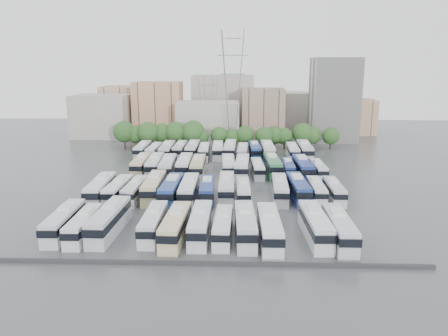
{
  "coord_description": "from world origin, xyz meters",
  "views": [
    {
      "loc": [
        4.0,
        -82.6,
        24.47
      ],
      "look_at": [
        0.93,
        5.96,
        3.0
      ],
      "focal_mm": 35.0,
      "sensor_mm": 36.0,
      "label": 1
    }
  ],
  "objects_px": {
    "bus_r2_s9": "(258,168)",
    "bus_r2_s12": "(303,167)",
    "electricity_pylon": "(233,82)",
    "bus_r1_s11": "(298,188)",
    "bus_r3_s0": "(143,150)",
    "bus_r3_s3": "(180,150)",
    "bus_r0_s11": "(315,225)",
    "bus_r1_s7": "(227,187)",
    "bus_r3_s8": "(243,152)",
    "bus_r0_s7": "(223,226)",
    "bus_r0_s4": "(154,223)",
    "bus_r3_s9": "(255,150)",
    "bus_r3_s1": "(154,151)",
    "bus_r0_s0": "(64,221)",
    "bus_r0_s8": "(245,224)",
    "bus_r1_s0": "(100,189)",
    "bus_r1_s3": "(154,187)",
    "bus_r1_s5": "(189,189)",
    "bus_r2_s1": "(141,164)",
    "bus_r2_s4": "(184,165)",
    "bus_r0_s1": "(84,225)",
    "bus_r2_s8": "(242,167)",
    "bus_r0_s9": "(269,228)",
    "bus_r1_s1": "(118,190)",
    "bus_r3_s5": "(204,151)",
    "bus_r0_s2": "(109,220)",
    "bus_r0_s5": "(176,226)",
    "bus_r2_s10": "(273,165)",
    "apartment_tower": "(334,100)",
    "bus_r2_s5": "(198,167)",
    "bus_r3_s7": "(230,149)",
    "bus_r2_s11": "(288,168)",
    "bus_r1_s8": "(243,191)",
    "bus_r1_s2": "(135,190)",
    "bus_r3_s4": "(193,150)",
    "bus_r2_s7": "(228,166)",
    "bus_r1_s13": "(334,190)",
    "bus_r1_s10": "(280,189)",
    "bus_r1_s6": "(207,190)",
    "bus_r3_s13": "(305,150)",
    "bus_r1_s4": "(172,189)",
    "bus_r1_s12": "(316,190)"
  },
  "relations": [
    {
      "from": "bus_r1_s3",
      "to": "bus_r1_s5",
      "type": "xyz_separation_m",
      "value": [
        6.62,
        -1.21,
        -0.09
      ]
    },
    {
      "from": "bus_r1_s0",
      "to": "bus_r1_s6",
      "type": "distance_m",
      "value": 19.54
    },
    {
      "from": "bus_r0_s0",
      "to": "bus_r1_s13",
      "type": "height_order",
      "value": "bus_r0_s0"
    },
    {
      "from": "bus_r1_s5",
      "to": "bus_r3_s8",
      "type": "xyz_separation_m",
      "value": [
        10.06,
        35.69,
        -0.14
      ]
    },
    {
      "from": "apartment_tower",
      "to": "bus_r3_s13",
      "type": "distance_m",
      "value": 32.36
    },
    {
      "from": "bus_r3_s3",
      "to": "bus_r0_s1",
      "type": "bearing_deg",
      "value": -95.9
    },
    {
      "from": "bus_r3_s8",
      "to": "bus_r0_s7",
      "type": "bearing_deg",
      "value": -91.02
    },
    {
      "from": "bus_r1_s6",
      "to": "bus_r3_s3",
      "type": "relative_size",
      "value": 0.96
    },
    {
      "from": "bus_r2_s5",
      "to": "bus_r3_s7",
      "type": "bearing_deg",
      "value": 69.89
    },
    {
      "from": "bus_r0_s9",
      "to": "bus_r1_s1",
      "type": "xyz_separation_m",
      "value": [
        -26.37,
        18.44,
        -0.2
      ]
    },
    {
      "from": "bus_r1_s7",
      "to": "bus_r1_s11",
      "type": "relative_size",
      "value": 1.0
    },
    {
      "from": "bus_r2_s5",
      "to": "bus_r3_s1",
      "type": "relative_size",
      "value": 1.13
    },
    {
      "from": "bus_r0_s0",
      "to": "bus_r0_s8",
      "type": "bearing_deg",
      "value": -3.17
    },
    {
      "from": "bus_r0_s5",
      "to": "bus_r2_s10",
      "type": "distance_m",
      "value": 41.01
    },
    {
      "from": "bus_r0_s11",
      "to": "bus_r2_s8",
      "type": "xyz_separation_m",
      "value": [
        -10.2,
        35.2,
        0.02
      ]
    },
    {
      "from": "bus_r0_s1",
      "to": "bus_r2_s1",
      "type": "xyz_separation_m",
      "value": [
        0.1,
        37.43,
        0.19
      ]
    },
    {
      "from": "bus_r0_s4",
      "to": "bus_r3_s9",
      "type": "bearing_deg",
      "value": 72.32
    },
    {
      "from": "bus_r3_s0",
      "to": "bus_r3_s3",
      "type": "xyz_separation_m",
      "value": [
        10.07,
        0.13,
        0.04
      ]
    },
    {
      "from": "bus_r1_s4",
      "to": "bus_r1_s12",
      "type": "distance_m",
      "value": 26.57
    },
    {
      "from": "bus_r1_s10",
      "to": "bus_r2_s9",
      "type": "bearing_deg",
      "value": 103.91
    },
    {
      "from": "bus_r2_s4",
      "to": "bus_r3_s5",
      "type": "bearing_deg",
      "value": 78.35
    },
    {
      "from": "bus_r0_s0",
      "to": "bus_r2_s1",
      "type": "xyz_separation_m",
      "value": [
        3.35,
        36.53,
        0.05
      ]
    },
    {
      "from": "bus_r2_s7",
      "to": "bus_r2_s10",
      "type": "relative_size",
      "value": 0.94
    },
    {
      "from": "bus_r3_s5",
      "to": "bus_r3_s9",
      "type": "bearing_deg",
      "value": 4.75
    },
    {
      "from": "bus_r2_s10",
      "to": "bus_r1_s7",
      "type": "bearing_deg",
      "value": -121.48
    },
    {
      "from": "bus_r1_s8",
      "to": "bus_r2_s8",
      "type": "height_order",
      "value": "bus_r2_s8"
    },
    {
      "from": "bus_r1_s7",
      "to": "bus_r2_s12",
      "type": "distance_m",
      "value": 22.84
    },
    {
      "from": "electricity_pylon",
      "to": "bus_r1_s2",
      "type": "bearing_deg",
      "value": -106.61
    },
    {
      "from": "electricity_pylon",
      "to": "bus_r1_s11",
      "type": "height_order",
      "value": "electricity_pylon"
    },
    {
      "from": "bus_r1_s2",
      "to": "bus_r2_s4",
      "type": "distance_m",
      "value": 20.13
    },
    {
      "from": "bus_r2_s9",
      "to": "bus_r1_s3",
      "type": "bearing_deg",
      "value": -142.49
    },
    {
      "from": "bus_r0_s2",
      "to": "bus_r2_s1",
      "type": "height_order",
      "value": "bus_r0_s2"
    },
    {
      "from": "bus_r2_s1",
      "to": "bus_r2_s4",
      "type": "height_order",
      "value": "bus_r2_s4"
    },
    {
      "from": "bus_r3_s4",
      "to": "bus_r3_s8",
      "type": "xyz_separation_m",
      "value": [
        13.28,
        -1.43,
        -0.18
      ]
    },
    {
      "from": "bus_r0_s11",
      "to": "bus_r2_s10",
      "type": "height_order",
      "value": "bus_r2_s10"
    },
    {
      "from": "bus_r2_s11",
      "to": "bus_r3_s7",
      "type": "height_order",
      "value": "bus_r3_s7"
    },
    {
      "from": "electricity_pylon",
      "to": "bus_r2_s7",
      "type": "relative_size",
      "value": 2.64
    },
    {
      "from": "bus_r0_s8",
      "to": "bus_r1_s12",
      "type": "distance_m",
      "value": 23.1
    },
    {
      "from": "bus_r3_s7",
      "to": "bus_r3_s9",
      "type": "distance_m",
      "value": 6.57
    },
    {
      "from": "bus_r2_s9",
      "to": "bus_r3_s1",
      "type": "height_order",
      "value": "bus_r3_s1"
    },
    {
      "from": "apartment_tower",
      "to": "bus_r0_s2",
      "type": "distance_m",
      "value": 95.26
    },
    {
      "from": "bus_r0_s5",
      "to": "apartment_tower",
      "type": "bearing_deg",
      "value": 67.02
    },
    {
      "from": "bus_r1_s13",
      "to": "bus_r2_s1",
      "type": "xyz_separation_m",
      "value": [
        -39.6,
        18.55,
        0.25
      ]
    },
    {
      "from": "bus_r1_s7",
      "to": "bus_r2_s10",
      "type": "height_order",
      "value": "bus_r2_s10"
    },
    {
      "from": "bus_r0_s2",
      "to": "bus_r0_s4",
      "type": "height_order",
      "value": "bus_r0_s2"
    },
    {
      "from": "bus_r2_s9",
      "to": "bus_r2_s12",
      "type": "bearing_deg",
      "value": -5.3
    },
    {
      "from": "bus_r1_s5",
      "to": "bus_r1_s10",
      "type": "distance_m",
      "value": 16.68
    },
    {
      "from": "bus_r0_s4",
      "to": "bus_r2_s4",
      "type": "height_order",
      "value": "bus_r2_s4"
    },
    {
      "from": "bus_r1_s0",
      "to": "bus_r3_s3",
      "type": "xyz_separation_m",
      "value": [
        9.65,
        37.81,
        -0.12
      ]
    },
    {
      "from": "bus_r0_s11",
      "to": "bus_r1_s7",
      "type": "bearing_deg",
      "value": 123.05
    }
  ]
}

